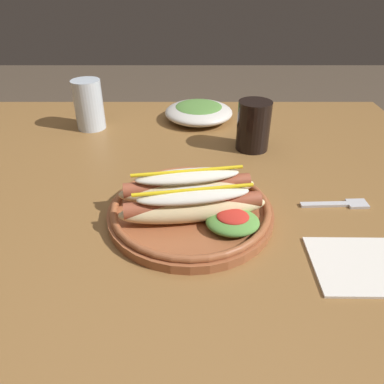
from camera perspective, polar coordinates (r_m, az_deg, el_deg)
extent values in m
plane|color=brown|center=(1.29, -3.41, -27.35)|extent=(8.00, 8.00, 0.00)
cube|color=olive|center=(0.76, -5.16, 1.23)|extent=(1.26, 0.92, 0.04)
cylinder|color=olive|center=(1.41, -25.55, -3.93)|extent=(0.06, 0.06, 0.70)
cylinder|color=olive|center=(1.35, 20.52, -4.20)|extent=(0.06, 0.06, 0.70)
cylinder|color=#9E5633|center=(0.63, -0.01, -3.17)|extent=(0.28, 0.28, 0.02)
torus|color=#9E5633|center=(0.62, -0.01, -2.27)|extent=(0.27, 0.27, 0.01)
ellipsoid|color=beige|center=(0.59, 0.45, -2.64)|extent=(0.24, 0.09, 0.04)
cylinder|color=#9E4C33|center=(0.58, 0.46, -2.01)|extent=(0.22, 0.06, 0.03)
ellipsoid|color=silver|center=(0.57, 0.46, -0.51)|extent=(0.18, 0.07, 0.02)
cylinder|color=yellow|center=(0.57, 0.47, 0.34)|extent=(0.19, 0.04, 0.01)
ellipsoid|color=beige|center=(0.64, -0.44, 0.44)|extent=(0.24, 0.09, 0.04)
cylinder|color=#9E4C33|center=(0.63, -0.44, 1.04)|extent=(0.22, 0.06, 0.03)
ellipsoid|color=silver|center=(0.62, -0.45, 2.46)|extent=(0.18, 0.07, 0.02)
cylinder|color=yellow|center=(0.62, -0.46, 3.27)|extent=(0.19, 0.04, 0.01)
ellipsoid|color=#5B9942|center=(0.58, 6.52, -4.63)|extent=(0.08, 0.07, 0.02)
ellipsoid|color=red|center=(0.57, 6.58, -3.83)|extent=(0.05, 0.04, 0.01)
cube|color=silver|center=(0.70, 20.02, -1.88)|extent=(0.09, 0.02, 0.00)
cube|color=silver|center=(0.72, 24.46, -1.73)|extent=(0.04, 0.03, 0.00)
cylinder|color=black|center=(0.85, 9.77, 10.08)|extent=(0.07, 0.07, 0.11)
cylinder|color=silver|center=(0.99, -15.47, 12.93)|extent=(0.07, 0.07, 0.12)
ellipsoid|color=silver|center=(1.02, 1.30, 12.26)|extent=(0.18, 0.18, 0.04)
ellipsoid|color=#56893D|center=(1.01, 1.30, 13.00)|extent=(0.13, 0.13, 0.02)
cube|color=white|center=(0.59, 24.52, -10.38)|extent=(0.13, 0.12, 0.00)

